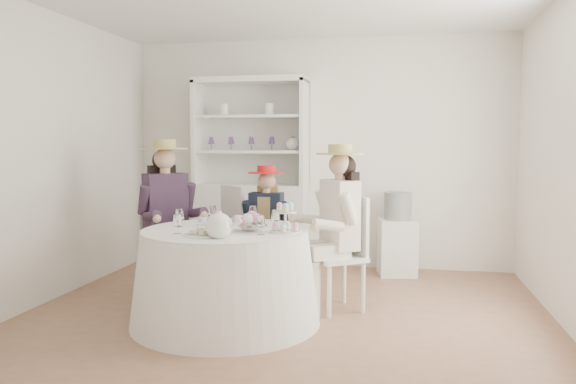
# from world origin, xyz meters

# --- Properties ---
(ground) EXTENTS (4.50, 4.50, 0.00)m
(ground) POSITION_xyz_m (0.00, 0.00, 0.00)
(ground) COLOR brown
(ground) RESTS_ON ground
(wall_back) EXTENTS (4.50, 0.00, 4.50)m
(wall_back) POSITION_xyz_m (0.00, 2.00, 1.35)
(wall_back) COLOR white
(wall_back) RESTS_ON ground
(wall_front) EXTENTS (4.50, 0.00, 4.50)m
(wall_front) POSITION_xyz_m (0.00, -2.00, 1.35)
(wall_front) COLOR white
(wall_front) RESTS_ON ground
(wall_left) EXTENTS (0.00, 4.50, 4.50)m
(wall_left) POSITION_xyz_m (-2.25, 0.00, 1.35)
(wall_left) COLOR white
(wall_left) RESTS_ON ground
(wall_right) EXTENTS (0.00, 4.50, 4.50)m
(wall_right) POSITION_xyz_m (2.25, 0.00, 1.35)
(wall_right) COLOR white
(wall_right) RESTS_ON ground
(tea_table) EXTENTS (1.55, 1.55, 0.78)m
(tea_table) POSITION_xyz_m (-0.44, -0.32, 0.39)
(tea_table) COLOR white
(tea_table) RESTS_ON ground
(hutch) EXTENTS (1.40, 0.70, 2.23)m
(hutch) POSITION_xyz_m (-0.76, 1.77, 0.79)
(hutch) COLOR silver
(hutch) RESTS_ON ground
(side_table) EXTENTS (0.46, 0.46, 0.62)m
(side_table) POSITION_xyz_m (0.94, 1.66, 0.31)
(side_table) COLOR silver
(side_table) RESTS_ON ground
(hatbox) EXTENTS (0.35, 0.35, 0.30)m
(hatbox) POSITION_xyz_m (0.94, 1.66, 0.78)
(hatbox) COLOR black
(hatbox) RESTS_ON side_table
(guest_left) EXTENTS (0.64, 0.64, 1.51)m
(guest_left) POSITION_xyz_m (-1.22, 0.31, 0.85)
(guest_left) COLOR silver
(guest_left) RESTS_ON ground
(guest_mid) EXTENTS (0.45, 0.47, 1.26)m
(guest_mid) POSITION_xyz_m (-0.34, 0.67, 0.71)
(guest_mid) COLOR silver
(guest_mid) RESTS_ON ground
(guest_right) EXTENTS (0.63, 0.59, 1.46)m
(guest_right) POSITION_xyz_m (0.42, 0.19, 0.83)
(guest_right) COLOR silver
(guest_right) RESTS_ON ground
(spare_chair) EXTENTS (0.61, 0.61, 1.04)m
(spare_chair) POSITION_xyz_m (-0.63, 0.86, 0.56)
(spare_chair) COLOR silver
(spare_chair) RESTS_ON ground
(teacup_a) EXTENTS (0.09, 0.09, 0.07)m
(teacup_a) POSITION_xyz_m (-0.69, -0.16, 0.81)
(teacup_a) COLOR white
(teacup_a) RESTS_ON tea_table
(teacup_b) EXTENTS (0.07, 0.07, 0.07)m
(teacup_b) POSITION_xyz_m (-0.38, -0.02, 0.81)
(teacup_b) COLOR white
(teacup_b) RESTS_ON tea_table
(teacup_c) EXTENTS (0.11, 0.11, 0.06)m
(teacup_c) POSITION_xyz_m (-0.24, -0.12, 0.81)
(teacup_c) COLOR white
(teacup_c) RESTS_ON tea_table
(flower_bowl) EXTENTS (0.22, 0.22, 0.05)m
(flower_bowl) POSITION_xyz_m (-0.21, -0.36, 0.80)
(flower_bowl) COLOR white
(flower_bowl) RESTS_ON tea_table
(flower_arrangement) EXTENTS (0.21, 0.21, 0.08)m
(flower_arrangement) POSITION_xyz_m (-0.22, -0.41, 0.87)
(flower_arrangement) COLOR pink
(flower_arrangement) RESTS_ON tea_table
(table_teapot) EXTENTS (0.28, 0.20, 0.21)m
(table_teapot) POSITION_xyz_m (-0.35, -0.74, 0.86)
(table_teapot) COLOR white
(table_teapot) RESTS_ON tea_table
(sandwich_plate) EXTENTS (0.28, 0.28, 0.06)m
(sandwich_plate) POSITION_xyz_m (-0.51, -0.67, 0.79)
(sandwich_plate) COLOR white
(sandwich_plate) RESTS_ON tea_table
(cupcake_stand) EXTENTS (0.24, 0.24, 0.23)m
(cupcake_stand) POSITION_xyz_m (0.07, -0.38, 0.86)
(cupcake_stand) COLOR white
(cupcake_stand) RESTS_ON tea_table
(stemware_set) EXTENTS (0.88, 0.88, 0.15)m
(stemware_set) POSITION_xyz_m (-0.44, -0.32, 0.85)
(stemware_set) COLOR white
(stemware_set) RESTS_ON tea_table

